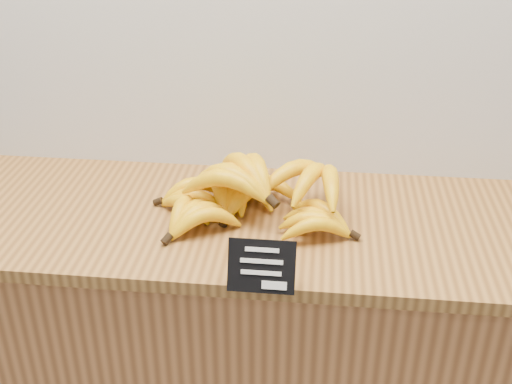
{
  "coord_description": "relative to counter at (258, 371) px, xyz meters",
  "views": [
    {
      "loc": [
        0.06,
        1.49,
        1.68
      ],
      "look_at": [
        -0.07,
        2.7,
        1.02
      ],
      "focal_mm": 45.0,
      "sensor_mm": 36.0,
      "label": 1
    }
  ],
  "objects": [
    {
      "name": "counter",
      "position": [
        0.0,
        0.0,
        0.0
      ],
      "size": [
        1.49,
        0.5,
        0.9
      ],
      "primitive_type": "cube",
      "color": "#A96936",
      "rests_on": "ground"
    },
    {
      "name": "banana_pile",
      "position": [
        -0.02,
        0.01,
        0.53
      ],
      "size": [
        0.5,
        0.37,
        0.13
      ],
      "color": "yellow",
      "rests_on": "counter_top"
    },
    {
      "name": "counter_top",
      "position": [
        0.0,
        0.0,
        0.47
      ],
      "size": [
        1.56,
        0.54,
        0.03
      ],
      "primitive_type": "cube",
      "color": "olive",
      "rests_on": "counter"
    },
    {
      "name": "chalkboard_sign",
      "position": [
        0.03,
        -0.27,
        0.53
      ],
      "size": [
        0.13,
        0.04,
        0.1
      ],
      "primitive_type": "cube",
      "rotation": [
        -0.38,
        0.0,
        0.0
      ],
      "color": "black",
      "rests_on": "counter_top"
    }
  ]
}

